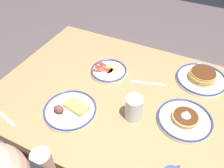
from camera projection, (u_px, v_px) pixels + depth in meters
The scene contains 8 objects.
ground_plane at pixel (119, 164), 1.71m from camera, with size 6.00×6.00×0.00m, color #514446.
dining_table at pixel (121, 107), 1.28m from camera, with size 1.29×0.93×0.72m.
plate_near_main at pixel (202, 78), 1.27m from camera, with size 0.27×0.27×0.06m.
plate_center_pancakes at pixel (109, 71), 1.33m from camera, with size 0.20×0.20×0.04m.
plate_far_companion at pixel (185, 119), 1.07m from camera, with size 0.25×0.25×0.07m.
plate_far_side at pixel (70, 110), 1.11m from camera, with size 0.25×0.25×0.05m.
drinking_glass at pixel (134, 109), 1.07m from camera, with size 0.08×0.08×0.12m.
fork_near at pixel (147, 83), 1.27m from camera, with size 0.19×0.07×0.01m.
Camera 1 is at (-0.33, 0.78, 1.59)m, focal length 37.59 mm.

